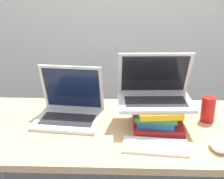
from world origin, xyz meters
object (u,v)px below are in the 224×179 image
(laptop_left, at_px, (70,109))
(soda_can, at_px, (208,109))
(laptop_on_books, at_px, (155,92))
(wireless_keyboard, at_px, (155,146))
(mouse, at_px, (218,145))
(book_stack, at_px, (156,115))

(laptop_left, bearing_deg, soda_can, -0.09)
(laptop_on_books, xyz_separation_m, wireless_keyboard, (-0.01, -0.22, -0.15))
(laptop_on_books, height_order, soda_can, laptop_on_books)
(mouse, xyz_separation_m, soda_can, (0.02, 0.26, 0.04))
(book_stack, bearing_deg, mouse, -42.70)
(laptop_on_books, bearing_deg, mouse, -43.28)
(laptop_on_books, distance_m, mouse, 0.35)
(wireless_keyboard, distance_m, soda_can, 0.38)
(mouse, bearing_deg, wireless_keyboard, 179.28)
(laptop_left, bearing_deg, mouse, -22.24)
(wireless_keyboard, distance_m, mouse, 0.25)
(soda_can, bearing_deg, mouse, -94.68)
(book_stack, height_order, soda_can, soda_can)
(laptop_on_books, distance_m, soda_can, 0.28)
(mouse, height_order, soda_can, soda_can)
(laptop_on_books, relative_size, wireless_keyboard, 1.25)
(wireless_keyboard, relative_size, mouse, 2.38)
(book_stack, xyz_separation_m, wireless_keyboard, (-0.02, -0.21, -0.04))
(book_stack, height_order, mouse, book_stack)
(laptop_on_books, relative_size, mouse, 2.98)
(book_stack, bearing_deg, laptop_left, 172.81)
(wireless_keyboard, relative_size, soda_can, 2.24)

